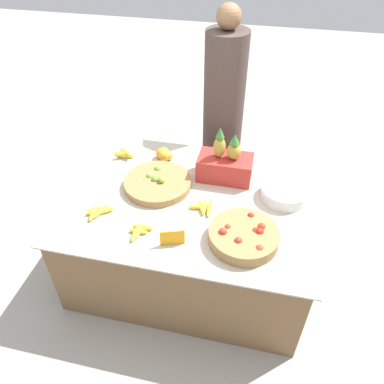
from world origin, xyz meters
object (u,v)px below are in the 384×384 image
object	(u,v)px
metal_bowl	(284,193)
vendor_person	(223,115)
price_sign	(172,238)
produce_crate	(225,164)
lime_bowl	(157,183)
tomato_basket	(244,236)

from	to	relation	value
metal_bowl	vendor_person	xyz separation A→B (m)	(-0.52, 0.83, 0.05)
metal_bowl	price_sign	size ratio (longest dim) A/B	2.24
metal_bowl	vendor_person	world-z (taller)	vendor_person
produce_crate	vendor_person	bearing A→B (deg)	100.07
lime_bowl	price_sign	xyz separation A→B (m)	(0.23, -0.47, 0.02)
lime_bowl	vendor_person	distance (m)	0.94
produce_crate	lime_bowl	bearing A→B (deg)	-155.28
metal_bowl	produce_crate	world-z (taller)	produce_crate
tomato_basket	metal_bowl	bearing A→B (deg)	64.53
lime_bowl	produce_crate	distance (m)	0.46
lime_bowl	vendor_person	bearing A→B (deg)	72.12
price_sign	produce_crate	xyz separation A→B (m)	(0.18, 0.66, 0.06)
metal_bowl	produce_crate	bearing A→B (deg)	162.35
tomato_basket	metal_bowl	world-z (taller)	tomato_basket
vendor_person	produce_crate	bearing A→B (deg)	-79.93
lime_bowl	metal_bowl	bearing A→B (deg)	4.48
tomato_basket	price_sign	bearing A→B (deg)	-163.99
tomato_basket	lime_bowl	bearing A→B (deg)	149.11
metal_bowl	produce_crate	distance (m)	0.42
lime_bowl	metal_bowl	distance (m)	0.81
tomato_basket	vendor_person	xyz separation A→B (m)	(-0.32, 1.26, 0.05)
tomato_basket	produce_crate	distance (m)	0.59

